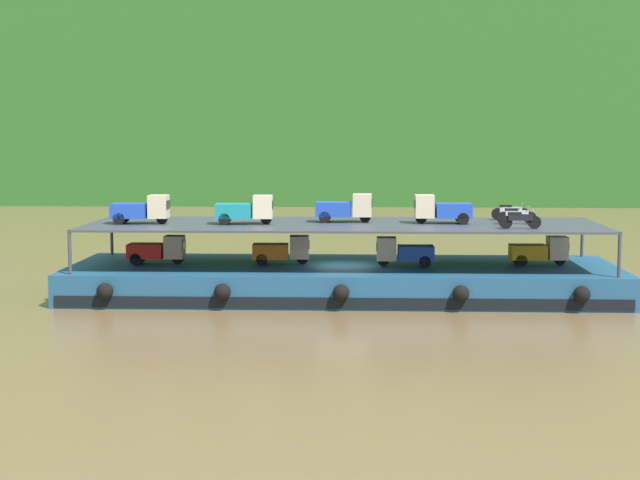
# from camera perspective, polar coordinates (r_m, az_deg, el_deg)

# --- Properties ---
(ground_plane) EXTENTS (400.00, 400.00, 0.00)m
(ground_plane) POSITION_cam_1_polar(r_m,az_deg,el_deg) (49.40, 1.30, -3.12)
(ground_plane) COLOR brown
(hillside_far_bank) EXTENTS (118.13, 33.73, 39.13)m
(hillside_far_bank) POSITION_cam_1_polar(r_m,az_deg,el_deg) (124.69, 2.03, 12.54)
(hillside_far_bank) COLOR #286023
(hillside_far_bank) RESTS_ON ground
(cargo_barge) EXTENTS (26.18, 9.22, 1.50)m
(cargo_barge) POSITION_cam_1_polar(r_m,az_deg,el_deg) (49.25, 1.30, -2.27)
(cargo_barge) COLOR navy
(cargo_barge) RESTS_ON ground
(cargo_rack) EXTENTS (24.58, 7.83, 2.00)m
(cargo_rack) POSITION_cam_1_polar(r_m,az_deg,el_deg) (48.97, 1.31, 0.86)
(cargo_rack) COLOR #383D47
(cargo_rack) RESTS_ON cargo_barge
(mini_truck_lower_stern) EXTENTS (2.75, 1.21, 1.38)m
(mini_truck_lower_stern) POSITION_cam_1_polar(r_m,az_deg,el_deg) (50.11, -9.07, -0.54)
(mini_truck_lower_stern) COLOR red
(mini_truck_lower_stern) RESTS_ON cargo_barge
(mini_truck_lower_aft) EXTENTS (2.78, 1.27, 1.38)m
(mini_truck_lower_aft) POSITION_cam_1_polar(r_m,az_deg,el_deg) (49.43, -2.13, -0.56)
(mini_truck_lower_aft) COLOR orange
(mini_truck_lower_aft) RESTS_ON cargo_barge
(mini_truck_lower_mid) EXTENTS (2.75, 1.22, 1.38)m
(mini_truck_lower_mid) POSITION_cam_1_polar(r_m,az_deg,el_deg) (48.82, 4.72, -0.65)
(mini_truck_lower_mid) COLOR #1E47B7
(mini_truck_lower_mid) RESTS_ON cargo_barge
(mini_truck_lower_fore) EXTENTS (2.77, 1.25, 1.38)m
(mini_truck_lower_fore) POSITION_cam_1_polar(r_m,az_deg,el_deg) (50.17, 12.17, -0.59)
(mini_truck_lower_fore) COLOR gold
(mini_truck_lower_fore) RESTS_ON cargo_barge
(mini_truck_upper_stern) EXTENTS (2.75, 1.21, 1.38)m
(mini_truck_upper_stern) POSITION_cam_1_polar(r_m,az_deg,el_deg) (49.53, -9.95, 1.70)
(mini_truck_upper_stern) COLOR #1E47B7
(mini_truck_upper_stern) RESTS_ON cargo_rack
(mini_truck_upper_mid) EXTENTS (2.78, 1.28, 1.38)m
(mini_truck_upper_mid) POSITION_cam_1_polar(r_m,az_deg,el_deg) (48.73, -4.19, 1.70)
(mini_truck_upper_mid) COLOR teal
(mini_truck_upper_mid) RESTS_ON cargo_rack
(mini_truck_upper_fore) EXTENTS (2.76, 1.23, 1.38)m
(mini_truck_upper_fore) POSITION_cam_1_polar(r_m,az_deg,el_deg) (49.69, 1.41, 1.80)
(mini_truck_upper_fore) COLOR #1E47B7
(mini_truck_upper_fore) RESTS_ON cargo_rack
(mini_truck_upper_bow) EXTENTS (2.76, 1.24, 1.38)m
(mini_truck_upper_bow) POSITION_cam_1_polar(r_m,az_deg,el_deg) (49.25, 6.82, 1.72)
(mini_truck_upper_bow) COLOR #1E47B7
(mini_truck_upper_bow) RESTS_ON cargo_rack
(motorcycle_upper_port) EXTENTS (1.90, 0.55, 0.87)m
(motorcycle_upper_port) POSITION_cam_1_polar(r_m,az_deg,el_deg) (47.12, 11.09, 1.14)
(motorcycle_upper_port) COLOR black
(motorcycle_upper_port) RESTS_ON cargo_rack
(motorcycle_upper_centre) EXTENTS (1.90, 0.55, 0.87)m
(motorcycle_upper_centre) POSITION_cam_1_polar(r_m,az_deg,el_deg) (49.46, 10.91, 1.37)
(motorcycle_upper_centre) COLOR black
(motorcycle_upper_centre) RESTS_ON cargo_rack
(motorcycle_upper_stbd) EXTENTS (1.90, 0.55, 0.87)m
(motorcycle_upper_stbd) POSITION_cam_1_polar(r_m,az_deg,el_deg) (51.79, 10.58, 1.58)
(motorcycle_upper_stbd) COLOR black
(motorcycle_upper_stbd) RESTS_ON cargo_rack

